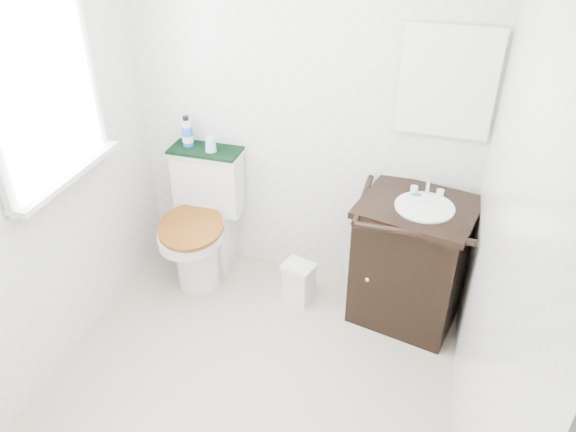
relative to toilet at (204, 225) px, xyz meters
The scene contains 13 objects.
floor 1.21m from the toilet, 56.85° to the right, with size 2.40×2.40×0.00m, color #A99E88.
wall_back 1.06m from the toilet, 20.58° to the left, with size 2.40×2.40×0.00m, color silver.
wall_left 1.35m from the toilet, 116.03° to the right, with size 2.40×2.40×0.00m, color silver.
wall_right 2.14m from the toilet, 29.13° to the right, with size 2.40×2.40×0.00m, color silver.
window 1.44m from the toilet, 121.70° to the right, with size 0.02×0.70×0.90m, color white.
mirror 1.81m from the toilet, ahead, with size 0.50×0.02×0.60m, color silver.
toilet is the anchor object (origin of this frame).
vanity 1.40m from the toilet, ahead, with size 0.75×0.68×0.92m.
trash_bin 0.75m from the toilet, ahead, with size 0.23×0.21×0.28m.
towel 0.52m from the toilet, 90.00° to the left, with size 0.47×0.22×0.02m, color black.
mouthwash_bottle 0.64m from the toilet, 130.66° to the left, with size 0.07×0.07×0.20m.
cup 0.57m from the toilet, 66.02° to the left, with size 0.07×0.07×0.09m, color #8EC7E9.
soap_bar 1.44m from the toilet, ahead, with size 0.08×0.05×0.02m, color #16696E.
Camera 1 is at (0.81, -1.92, 2.48)m, focal length 35.00 mm.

